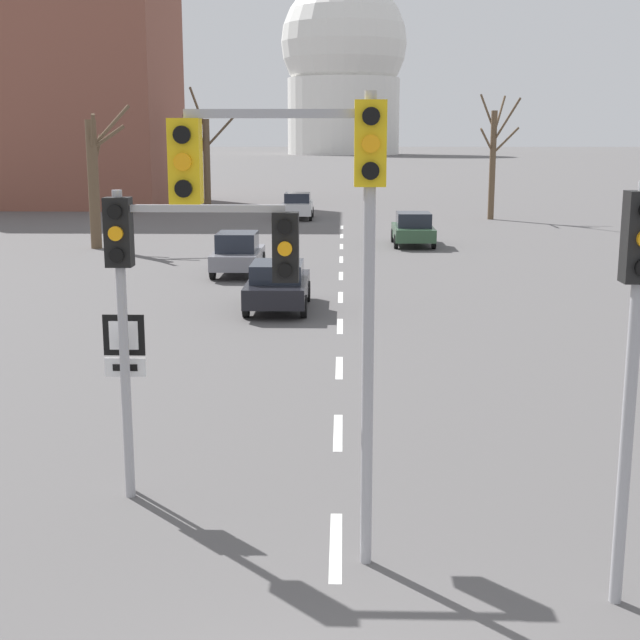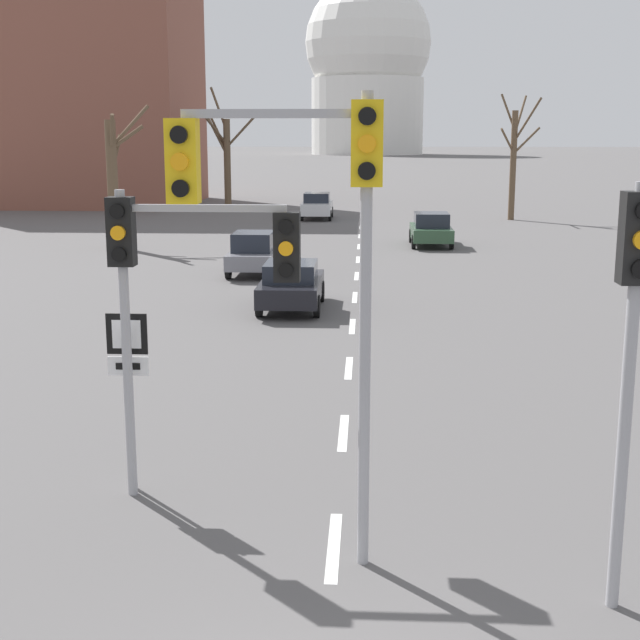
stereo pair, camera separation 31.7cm
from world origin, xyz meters
name	(u,v)px [view 1 (the left image)]	position (x,y,z in m)	size (l,w,h in m)	color
lane_stripe_0	(336,546)	(0.00, 4.37, 0.00)	(0.16, 2.00, 0.01)	silver
lane_stripe_1	(338,432)	(0.00, 8.87, 0.00)	(0.16, 2.00, 0.01)	silver
lane_stripe_2	(339,368)	(0.00, 13.37, 0.00)	(0.16, 2.00, 0.01)	silver
lane_stripe_3	(340,326)	(0.00, 17.87, 0.00)	(0.16, 2.00, 0.01)	silver
lane_stripe_4	(341,297)	(0.00, 22.37, 0.00)	(0.16, 2.00, 0.01)	silver
lane_stripe_5	(341,276)	(0.00, 26.87, 0.00)	(0.16, 2.00, 0.01)	silver
lane_stripe_6	(341,259)	(0.00, 31.37, 0.00)	(0.16, 2.00, 0.01)	silver
lane_stripe_7	(342,247)	(0.00, 35.87, 0.00)	(0.16, 2.00, 0.01)	silver
lane_stripe_8	(342,236)	(0.00, 40.37, 0.00)	(0.16, 2.00, 0.01)	silver
lane_stripe_9	(342,227)	(0.00, 44.87, 0.00)	(0.16, 2.00, 0.01)	silver
traffic_signal_near_left	(180,268)	(-2.19, 5.92, 3.39)	(2.67, 0.34, 4.47)	#9E9EA3
traffic_signal_centre_tall	(308,213)	(-0.33, 3.95, 4.33)	(2.46, 0.34, 5.69)	#9E9EA3
traffic_signal_near_right	(636,317)	(3.19, 3.06, 3.31)	(0.36, 0.34, 4.74)	#9E9EA3
route_sign_post	(126,369)	(-3.08, 6.15, 1.87)	(0.60, 0.08, 2.73)	#9E9EA3
sedan_near_left	(238,253)	(-3.91, 27.11, 0.82)	(1.79, 3.94, 1.62)	slate
sedan_near_right	(298,206)	(-2.79, 49.87, 0.85)	(1.91, 4.18, 1.66)	silver
sedan_mid_centre	(413,229)	(3.42, 36.36, 0.81)	(1.94, 4.13, 1.60)	#2D4C33
sedan_far_left	(278,285)	(-1.90, 20.27, 0.76)	(1.86, 4.09, 1.46)	black
bare_tree_left_near	(95,178)	(-11.40, 34.96, 3.28)	(1.77, 2.87, 6.64)	brown
bare_tree_right_near	(494,158)	(9.39, 50.08, 3.83)	(2.51, 4.17, 7.71)	brown
bare_tree_left_far	(205,155)	(-9.68, 57.32, 3.79)	(3.80, 3.93, 8.55)	brown
capitol_dome	(344,67)	(0.00, 241.62, 23.13)	(33.61, 33.61, 47.48)	silver
apartment_block_left	(48,82)	(-22.10, 62.10, 9.12)	(18.00, 14.00, 18.24)	brown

